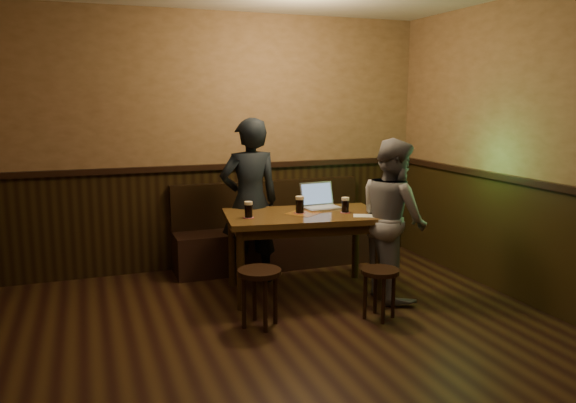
% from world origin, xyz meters
% --- Properties ---
extents(room, '(5.04, 6.04, 2.84)m').
position_xyz_m(room, '(0.00, 0.22, 1.20)').
color(room, black).
rests_on(room, ground).
extents(bench, '(2.20, 0.50, 0.95)m').
position_xyz_m(bench, '(0.64, 2.75, 0.31)').
color(bench, black).
rests_on(bench, ground).
extents(pub_table, '(1.58, 1.04, 0.79)m').
position_xyz_m(pub_table, '(0.64, 1.78, 0.68)').
color(pub_table, '#563618').
rests_on(pub_table, ground).
extents(stool_left, '(0.37, 0.37, 0.49)m').
position_xyz_m(stool_left, '(-0.01, 1.12, 0.39)').
color(stool_left, black).
rests_on(stool_left, ground).
extents(stool_right, '(0.39, 0.39, 0.44)m').
position_xyz_m(stool_right, '(1.01, 0.93, 0.35)').
color(stool_right, black).
rests_on(stool_right, ground).
extents(pint_left, '(0.10, 0.10, 0.15)m').
position_xyz_m(pint_left, '(0.09, 1.77, 0.87)').
color(pint_left, '#A01334').
rests_on(pint_left, pub_table).
extents(pint_mid, '(0.11, 0.11, 0.17)m').
position_xyz_m(pint_mid, '(0.61, 1.80, 0.87)').
color(pint_mid, '#A01334').
rests_on(pint_mid, pub_table).
extents(pint_right, '(0.10, 0.10, 0.15)m').
position_xyz_m(pint_right, '(1.03, 1.68, 0.86)').
color(pint_right, '#A01334').
rests_on(pint_right, pub_table).
extents(laptop, '(0.38, 0.31, 0.25)m').
position_xyz_m(laptop, '(0.89, 1.98, 0.85)').
color(laptop, silver).
rests_on(laptop, pub_table).
extents(menu, '(0.26, 0.23, 0.00)m').
position_xyz_m(menu, '(1.14, 1.47, 0.79)').
color(menu, silver).
rests_on(menu, pub_table).
extents(person_suit, '(0.63, 0.42, 1.69)m').
position_xyz_m(person_suit, '(0.25, 2.27, 0.84)').
color(person_suit, black).
rests_on(person_suit, ground).
extents(person_grey, '(0.60, 0.76, 1.52)m').
position_xyz_m(person_grey, '(1.40, 1.40, 0.76)').
color(person_grey, gray).
rests_on(person_grey, ground).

